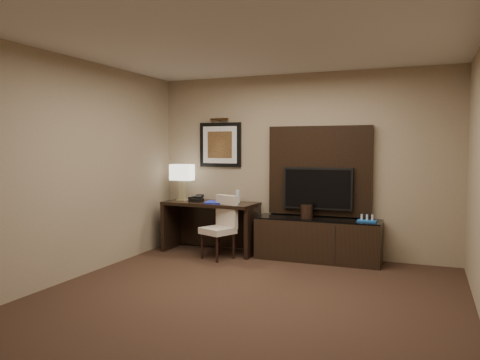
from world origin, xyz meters
The scene contains 19 objects.
floor centered at (0.00, 0.00, -0.01)m, with size 4.50×5.00×0.01m, color #301E15.
ceiling centered at (0.00, 0.00, 2.70)m, with size 4.50×5.00×0.01m, color silver.
wall_back centered at (0.00, 2.50, 1.35)m, with size 4.50×0.01×2.70m, color gray.
wall_front centered at (0.00, -2.50, 1.35)m, with size 4.50×0.01×2.70m, color gray.
wall_left centered at (-2.25, 0.00, 1.35)m, with size 0.01×5.00×2.70m, color gray.
desk centered at (-1.32, 2.15, 0.39)m, with size 1.44×0.62×0.77m, color black.
credenza centered at (0.34, 2.20, 0.30)m, with size 1.76×0.49×0.60m, color black.
tv_wall_panel centered at (0.30, 2.44, 1.27)m, with size 1.50×0.12×1.30m, color black.
tv centered at (0.30, 2.34, 1.02)m, with size 1.00×0.08×0.60m, color black.
artwork centered at (-1.30, 2.48, 1.65)m, with size 0.70×0.04×0.70m, color black.
picture_light centered at (-1.30, 2.44, 2.05)m, with size 0.04×0.04×0.30m, color #3D2713.
desk_chair centered at (-1.03, 1.77, 0.42)m, with size 0.40×0.47×0.84m, color beige, non-canonical shape.
table_lamp centered at (-1.84, 2.19, 1.03)m, with size 0.32×0.18×0.52m, color #988E5E, non-canonical shape.
desk_phone centered at (-1.55, 2.13, 0.82)m, with size 0.18×0.17×0.09m, color black, non-canonical shape.
blue_folder centered at (-1.22, 2.07, 0.78)m, with size 0.25×0.33×0.02m, color #18249F.
book centered at (-1.20, 2.16, 0.89)m, with size 0.17×0.02×0.23m, color #BCB794.
water_bottle centered at (-0.90, 2.22, 0.87)m, with size 0.07×0.07×0.20m, color silver.
ice_bucket centered at (0.18, 2.17, 0.70)m, with size 0.17×0.17×0.19m, color black.
minibar_tray centered at (1.02, 2.16, 0.65)m, with size 0.26×0.15×0.09m, color blue, non-canonical shape.
Camera 1 is at (1.75, -4.30, 1.61)m, focal length 35.00 mm.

